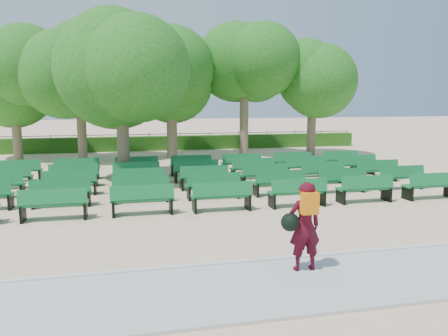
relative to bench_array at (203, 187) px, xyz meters
The scene contains 9 objects.
ground 1.19m from the bench_array, 99.34° to the right, with size 120.00×120.00×0.00m, color beige.
paving 8.57m from the bench_array, 91.28° to the right, with size 30.00×2.20×0.06m, color #B9BAB5.
curb 7.42m from the bench_array, 91.48° to the right, with size 30.00×0.12×0.10m, color silver.
hedge 12.84m from the bench_array, 90.86° to the left, with size 26.00×0.70×0.90m, color #265816.
fence 13.24m from the bench_array, 90.83° to the left, with size 26.00×0.10×1.02m, color black, non-canonical shape.
tree_line 8.84m from the bench_array, 91.24° to the left, with size 21.80×6.80×7.04m, color #26701E, non-canonical shape.
bench_array is the anchor object (origin of this frame).
tree_among 5.12m from the bench_array, 147.26° to the left, with size 4.51×4.51×6.05m.
person 8.09m from the bench_array, 86.69° to the right, with size 0.79×0.47×1.68m.
Camera 1 is at (-2.50, -14.13, 3.21)m, focal length 35.00 mm.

